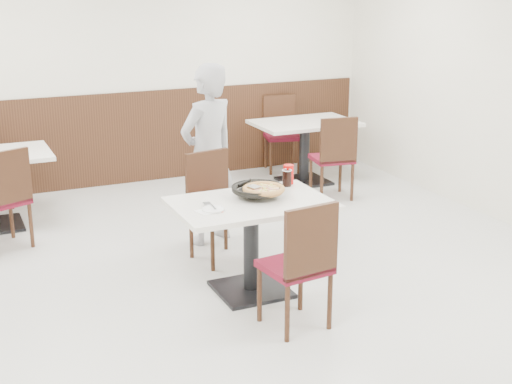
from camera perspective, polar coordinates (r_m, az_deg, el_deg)
name	(u,v)px	position (r m, az deg, el deg)	size (l,w,h in m)	color
floor	(255,291)	(5.73, -0.04, -7.92)	(7.00, 7.00, 0.00)	#B6B6B1
wall_back	(133,66)	(8.58, -9.84, 9.91)	(6.00, 0.04, 2.80)	beige
wainscot_back	(137,137)	(8.70, -9.53, 4.33)	(5.90, 0.03, 1.10)	black
main_table	(251,247)	(5.58, -0.40, -4.43)	(1.20, 0.80, 0.75)	silver
chair_near	(295,263)	(5.02, 3.12, -5.73)	(0.42, 0.42, 0.95)	black
chair_far	(219,208)	(6.18, -2.98, -1.33)	(0.42, 0.42, 0.95)	black
trivet	(254,195)	(5.55, -0.18, -0.27)	(0.11, 0.11, 0.04)	black
pizza_pan	(258,192)	(5.56, 0.13, 0.02)	(0.32, 0.32, 0.01)	black
pizza	(264,191)	(5.52, 0.63, 0.08)	(0.29, 0.29, 0.02)	#CD8F45
pizza_server	(254,186)	(5.52, -0.17, 0.46)	(0.08, 0.10, 0.00)	silver
napkin	(207,211)	(5.24, -3.94, -1.55)	(0.14, 0.14, 0.00)	silver
side_plate	(213,209)	(5.26, -3.45, -1.40)	(0.17, 0.17, 0.01)	white
fork	(213,206)	(5.30, -3.50, -1.13)	(0.02, 0.17, 0.00)	silver
cola_glass	(287,178)	(5.85, 2.49, 1.09)	(0.07, 0.07, 0.13)	black
red_cup	(289,174)	(5.92, 2.62, 1.43)	(0.09, 0.09, 0.16)	red
diner_person	(208,155)	(6.55, -3.85, 2.99)	(0.61, 0.40, 1.67)	#A6A7AC
bg_chair_left_near	(0,198)	(6.86, -19.79, -0.48)	(0.42, 0.42, 0.95)	black
bg_table_right	(304,152)	(8.61, 3.88, 3.20)	(1.20, 0.80, 0.75)	silver
bg_chair_right_near	(332,157)	(8.00, 6.09, 2.83)	(0.42, 0.42, 0.95)	black
bg_chair_right_far	(282,134)	(9.10, 2.10, 4.63)	(0.42, 0.42, 0.95)	black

